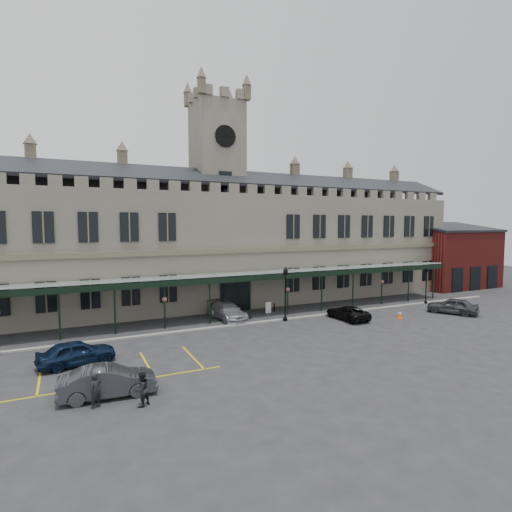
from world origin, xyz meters
name	(u,v)px	position (x,y,z in m)	size (l,w,h in m)	color
ground	(289,339)	(0.00, 0.00, 0.00)	(140.00, 140.00, 0.00)	#262628
station_building	(218,246)	(0.00, 15.91, 6.47)	(60.00, 10.36, 17.30)	#5F5B4F
clock_tower	(217,186)	(0.00, 16.00, 13.11)	(5.60, 5.60, 24.80)	#5F5B4F
canopy	(249,293)	(0.00, 7.46, 2.40)	(50.00, 4.10, 4.30)	#8C9E93
brick_annex	(450,257)	(34.00, 12.97, 4.16)	(12.40, 8.36, 9.23)	maroon
kerb	(258,322)	(0.00, 5.50, 0.06)	(60.00, 0.40, 0.12)	gray
parking_markings	(97,375)	(-14.00, -1.50, 0.00)	(16.00, 6.00, 0.01)	gold
tree_behind_mid	(249,196)	(8.00, 25.00, 12.81)	(6.00, 6.00, 16.00)	#332314
tree_behind_right	(342,199)	(24.00, 25.00, 12.81)	(6.00, 6.00, 16.00)	#332314
lamp_post_mid	(285,289)	(2.57, 5.14, 2.96)	(0.47, 0.47, 5.00)	black
lamp_post_right	(426,282)	(20.67, 5.31, 2.49)	(0.40, 0.40, 4.20)	black
traffic_cone	(400,314)	(12.73, 1.29, 0.38)	(0.49, 0.49, 0.78)	#F05107
sign_board	(268,308)	(2.65, 8.68, 0.53)	(0.64, 0.13, 1.09)	black
bollard_left	(218,313)	(-2.53, 9.18, 0.41)	(0.15, 0.15, 0.82)	black
bollard_right	(274,307)	(3.53, 9.09, 0.41)	(0.14, 0.14, 0.81)	black
car_left_a	(77,353)	(-15.00, 0.77, 0.79)	(1.86, 4.61, 1.57)	black
car_left_b	(108,381)	(-13.66, -4.98, 0.79)	(1.68, 4.82, 1.59)	#33353A
car_taxi	(227,311)	(-2.00, 7.98, 0.77)	(2.15, 5.29, 1.54)	#9D9FA4
car_van	(348,313)	(8.09, 3.15, 0.64)	(2.12, 4.60, 1.28)	black
car_right_a	(452,306)	(19.00, 0.58, 0.79)	(1.86, 4.63, 1.58)	#33353A
person_a	(96,390)	(-14.31, -6.06, 0.85)	(0.62, 0.41, 1.71)	black
person_b	(142,389)	(-12.30, -6.85, 0.86)	(0.83, 0.65, 1.71)	black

